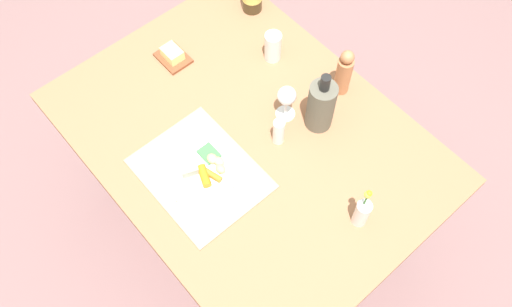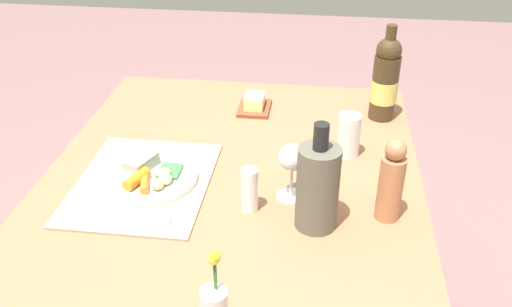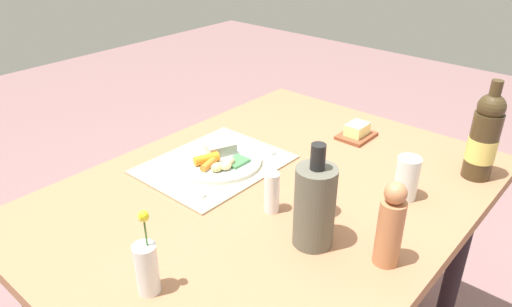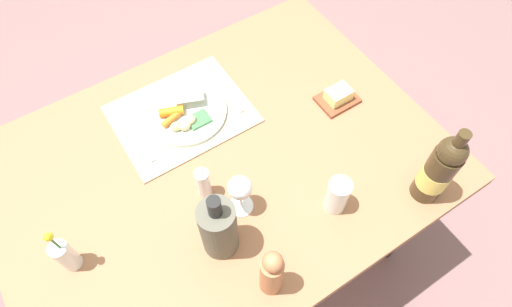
% 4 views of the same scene
% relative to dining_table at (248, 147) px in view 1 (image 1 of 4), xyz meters
% --- Properties ---
extents(ground_plane, '(8.00, 8.00, 0.00)m').
position_rel_dining_table_xyz_m(ground_plane, '(0.00, 0.00, -0.66)').
color(ground_plane, '#836061').
extents(dining_table, '(1.34, 0.99, 0.74)m').
position_rel_dining_table_xyz_m(dining_table, '(0.00, 0.00, 0.00)').
color(dining_table, '#9E6948').
rests_on(dining_table, ground_plane).
extents(placemat, '(0.43, 0.34, 0.01)m').
position_rel_dining_table_xyz_m(placemat, '(0.01, -0.22, 0.09)').
color(placemat, tan).
rests_on(placemat, dining_table).
extents(dinner_plate, '(0.27, 0.27, 0.05)m').
position_rel_dining_table_xyz_m(dinner_plate, '(0.00, -0.21, 0.10)').
color(dinner_plate, silver).
rests_on(dinner_plate, placemat).
extents(fork, '(0.02, 0.19, 0.00)m').
position_rel_dining_table_xyz_m(fork, '(-0.16, -0.21, 0.09)').
color(fork, silver).
rests_on(fork, placemat).
extents(knife, '(0.03, 0.20, 0.00)m').
position_rel_dining_table_xyz_m(knife, '(0.17, -0.20, 0.09)').
color(knife, silver).
rests_on(knife, placemat).
extents(pepper_mill, '(0.06, 0.06, 0.21)m').
position_rel_dining_table_xyz_m(pepper_mill, '(0.07, 0.39, 0.18)').
color(pepper_mill, '#B9744B').
rests_on(pepper_mill, dining_table).
extents(butter_dish, '(0.13, 0.10, 0.05)m').
position_rel_dining_table_xyz_m(butter_dish, '(-0.45, 0.01, 0.10)').
color(butter_dish, brown).
rests_on(butter_dish, dining_table).
extents(wine_glass, '(0.07, 0.07, 0.15)m').
position_rel_dining_table_xyz_m(wine_glass, '(0.02, 0.16, 0.19)').
color(wine_glass, white).
rests_on(wine_glass, dining_table).
extents(cooler_bottle, '(0.10, 0.10, 0.26)m').
position_rel_dining_table_xyz_m(cooler_bottle, '(0.12, 0.23, 0.19)').
color(cooler_bottle, '#5A584B').
rests_on(cooler_bottle, dining_table).
extents(flower_vase, '(0.05, 0.05, 0.20)m').
position_rel_dining_table_xyz_m(flower_vase, '(0.48, 0.06, 0.15)').
color(flower_vase, silver).
rests_on(flower_vase, dining_table).
extents(water_tumbler, '(0.06, 0.06, 0.12)m').
position_rel_dining_table_xyz_m(water_tumbler, '(-0.21, 0.30, 0.14)').
color(water_tumbler, silver).
rests_on(water_tumbler, dining_table).
extents(salt_shaker, '(0.04, 0.04, 0.11)m').
position_rel_dining_table_xyz_m(salt_shaker, '(0.09, 0.07, 0.14)').
color(salt_shaker, white).
rests_on(salt_shaker, dining_table).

